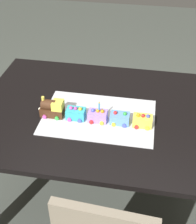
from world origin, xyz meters
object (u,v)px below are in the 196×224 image
object	(u,v)px
cake_car_tanker_lavender	(98,116)
cake_car_flatbed_sky_blue	(120,118)
cake_car_gondola_turquoise	(76,113)
dining_table	(100,125)
birthday_candle	(99,106)
cake_car_hopper_lemon	(142,121)
cake_locomotive	(52,108)

from	to	relation	value
cake_car_tanker_lavender	cake_car_flatbed_sky_blue	xyz separation A→B (m)	(0.12, 0.00, -0.00)
cake_car_gondola_turquoise	cake_car_tanker_lavender	size ratio (longest dim) A/B	1.00
dining_table	birthday_candle	distance (m)	0.23
cake_car_gondola_turquoise	cake_car_flatbed_sky_blue	size ratio (longest dim) A/B	1.00
cake_car_tanker_lavender	dining_table	bearing A→B (deg)	89.79
cake_car_tanker_lavender	birthday_candle	size ratio (longest dim) A/B	1.89
dining_table	cake_car_hopper_lemon	distance (m)	0.29
cake_car_tanker_lavender	birthday_candle	distance (m)	0.07
cake_car_tanker_lavender	birthday_candle	world-z (taller)	birthday_candle
cake_car_gondola_turquoise	dining_table	bearing A→B (deg)	37.49
cake_locomotive	cake_car_gondola_turquoise	distance (m)	0.13
cake_car_gondola_turquoise	birthday_candle	distance (m)	0.14
cake_locomotive	cake_car_tanker_lavender	distance (m)	0.25
dining_table	cake_car_hopper_lemon	size ratio (longest dim) A/B	14.00
cake_car_hopper_lemon	cake_locomotive	bearing A→B (deg)	180.00
cake_car_gondola_turquoise	cake_car_flatbed_sky_blue	bearing A→B (deg)	0.00
cake_car_tanker_lavender	cake_car_hopper_lemon	distance (m)	0.24
cake_locomotive	cake_car_flatbed_sky_blue	xyz separation A→B (m)	(0.36, -0.00, -0.02)
cake_car_gondola_turquoise	cake_car_tanker_lavender	world-z (taller)	same
birthday_candle	cake_car_tanker_lavender	bearing A→B (deg)	-180.00
cake_car_gondola_turquoise	cake_car_hopper_lemon	size ratio (longest dim) A/B	1.00
cake_car_gondola_turquoise	cake_car_hopper_lemon	bearing A→B (deg)	0.00
birthday_candle	cake_locomotive	bearing A→B (deg)	180.00
cake_locomotive	cake_car_hopper_lemon	xyz separation A→B (m)	(0.48, -0.00, -0.02)
cake_locomotive	cake_car_gondola_turquoise	world-z (taller)	cake_locomotive
dining_table	birthday_candle	world-z (taller)	birthday_candle
cake_locomotive	cake_car_gondola_turquoise	xyz separation A→B (m)	(0.13, -0.00, -0.02)
cake_car_gondola_turquoise	cake_car_tanker_lavender	bearing A→B (deg)	0.00
cake_locomotive	cake_car_tanker_lavender	bearing A→B (deg)	-0.00
cake_locomotive	birthday_candle	size ratio (longest dim) A/B	2.64
cake_car_tanker_lavender	birthday_candle	bearing A→B (deg)	0.00
dining_table	cake_car_hopper_lemon	world-z (taller)	cake_car_hopper_lemon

